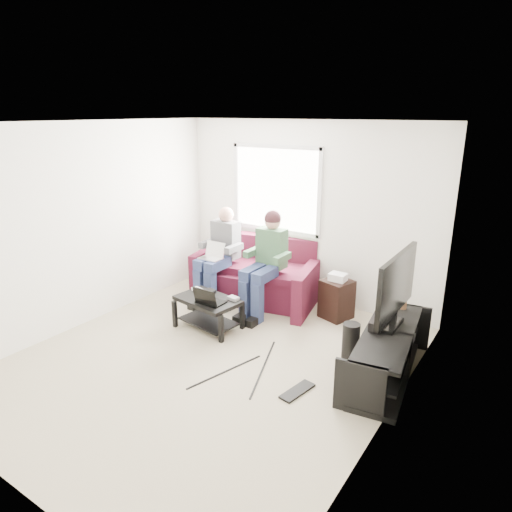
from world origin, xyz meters
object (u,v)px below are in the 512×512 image
object	(u,v)px
tv	(396,286)
subwoofer	(351,342)
coffee_table	(208,306)
sofa	(255,277)
tv_stand	(387,356)
end_table	(337,298)

from	to	relation	value
tv	subwoofer	distance (m)	0.89
coffee_table	subwoofer	xyz separation A→B (m)	(1.85, 0.28, -0.08)
sofa	tv_stand	size ratio (longest dim) A/B	1.27
coffee_table	tv	bearing A→B (deg)	6.67
tv_stand	subwoofer	size ratio (longest dim) A/B	3.78
tv_stand	subwoofer	xyz separation A→B (m)	(-0.45, 0.11, -0.02)
coffee_table	sofa	bearing A→B (deg)	92.86
subwoofer	end_table	distance (m)	1.11
coffee_table	end_table	xyz separation A→B (m)	(1.25, 1.21, -0.02)
tv	coffee_table	bearing A→B (deg)	-173.33
coffee_table	tv	size ratio (longest dim) A/B	0.81
sofa	tv_stand	xyz separation A→B (m)	(2.36, -1.02, -0.09)
subwoofer	end_table	world-z (taller)	end_table
sofa	subwoofer	world-z (taller)	sofa
tv_stand	subwoofer	world-z (taller)	tv_stand
tv_stand	coffee_table	bearing A→B (deg)	-175.80
coffee_table	tv_stand	bearing A→B (deg)	4.20
tv	end_table	size ratio (longest dim) A/B	1.72
tv	tv_stand	bearing A→B (deg)	-88.53
subwoofer	end_table	xyz separation A→B (m)	(-0.59, 0.93, 0.07)
sofa	tv_stand	distance (m)	2.57
coffee_table	tv_stand	xyz separation A→B (m)	(2.30, 0.17, -0.06)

